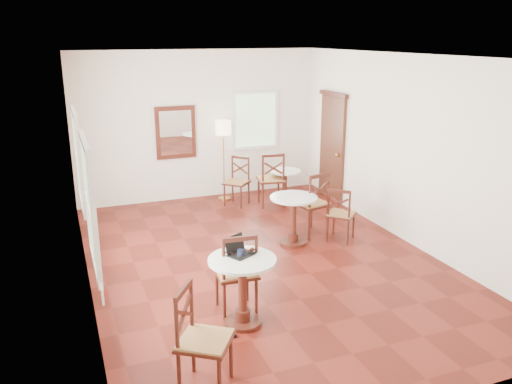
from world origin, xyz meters
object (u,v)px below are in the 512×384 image
at_px(cafe_table_mid, 293,215).
at_px(chair_mid_b, 341,214).
at_px(chair_back_a, 271,179).
at_px(chair_near_b, 202,339).
at_px(mouse, 251,253).
at_px(water_glass, 239,256).
at_px(power_adapter, 232,336).
at_px(cafe_table_near, 242,284).
at_px(chair_back_b, 237,181).
at_px(floor_lamp, 223,133).
at_px(chair_near_a, 237,272).
at_px(navy_mug, 241,253).
at_px(chair_mid_a, 312,203).
at_px(cafe_table_back, 285,183).
at_px(laptop, 238,250).

height_order(cafe_table_mid, chair_mid_b, chair_mid_b).
height_order(chair_mid_b, chair_back_a, chair_back_a).
height_order(chair_near_b, mouse, chair_near_b).
relative_size(water_glass, power_adapter, 0.94).
height_order(cafe_table_near, chair_back_b, chair_back_b).
bearing_deg(cafe_table_near, floor_lamp, 74.76).
height_order(chair_near_a, chair_mid_b, chair_near_a).
distance_m(water_glass, power_adapter, 0.91).
relative_size(chair_near_b, floor_lamp, 0.64).
xyz_separation_m(chair_back_a, navy_mug, (-2.02, -3.92, 0.33)).
xyz_separation_m(chair_near_b, chair_mid_b, (3.13, 2.83, -0.06)).
bearing_deg(floor_lamp, chair_near_b, -109.71).
height_order(chair_mid_a, chair_back_b, chair_mid_a).
relative_size(cafe_table_near, chair_mid_b, 0.92).
distance_m(cafe_table_back, chair_mid_b, 2.17).
height_order(cafe_table_back, chair_back_a, chair_back_a).
relative_size(cafe_table_near, laptop, 2.23).
height_order(chair_back_a, navy_mug, chair_back_a).
bearing_deg(water_glass, power_adapter, -127.08).
distance_m(chair_near_b, chair_mid_a, 4.32).
relative_size(cafe_table_back, chair_back_a, 0.62).
xyz_separation_m(cafe_table_back, chair_back_b, (-0.94, 0.23, 0.06)).
distance_m(floor_lamp, water_glass, 4.93).
height_order(chair_mid_b, mouse, chair_mid_b).
relative_size(cafe_table_mid, chair_back_b, 0.84).
distance_m(cafe_table_near, floor_lamp, 4.97).
distance_m(cafe_table_back, chair_back_b, 0.97).
relative_size(chair_near_a, floor_lamp, 0.64).
distance_m(chair_back_b, navy_mug, 4.47).
bearing_deg(cafe_table_near, cafe_table_back, 59.83).
height_order(cafe_table_back, navy_mug, navy_mug).
bearing_deg(power_adapter, cafe_table_mid, 51.42).
xyz_separation_m(cafe_table_back, chair_back_a, (-0.33, -0.07, 0.13)).
bearing_deg(chair_mid_b, power_adapter, 84.91).
bearing_deg(chair_back_b, chair_near_a, -64.31).
bearing_deg(chair_mid_b, laptop, 81.95).
bearing_deg(power_adapter, laptop, 60.16).
height_order(laptop, mouse, laptop).
height_order(cafe_table_mid, chair_back_b, chair_back_b).
height_order(chair_mid_a, chair_mid_b, chair_mid_a).
bearing_deg(chair_near_a, chair_mid_a, -131.33).
distance_m(laptop, navy_mug, 0.07).
relative_size(chair_mid_a, power_adapter, 12.01).
xyz_separation_m(cafe_table_near, cafe_table_back, (2.36, 4.06, -0.10)).
bearing_deg(water_glass, cafe_table_mid, 51.25).
distance_m(chair_near_a, chair_back_b, 4.22).
bearing_deg(water_glass, chair_mid_b, 37.99).
relative_size(cafe_table_mid, cafe_table_back, 1.20).
distance_m(cafe_table_near, chair_near_b, 1.20).
bearing_deg(chair_mid_a, cafe_table_back, -113.28).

